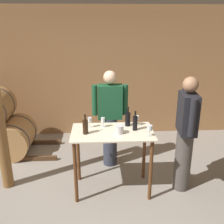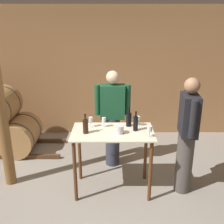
{
  "view_description": "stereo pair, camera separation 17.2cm",
  "coord_description": "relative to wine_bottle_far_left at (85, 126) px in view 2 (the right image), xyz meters",
  "views": [
    {
      "loc": [
        -0.01,
        -2.92,
        2.42
      ],
      "look_at": [
        0.17,
        0.53,
        1.19
      ],
      "focal_mm": 42.0,
      "sensor_mm": 36.0,
      "label": 1
    },
    {
      "loc": [
        0.16,
        -2.92,
        2.42
      ],
      "look_at": [
        0.17,
        0.53,
        1.19
      ],
      "focal_mm": 42.0,
      "sensor_mm": 36.0,
      "label": 2
    }
  ],
  "objects": [
    {
      "name": "wine_glass_near_right",
      "position": [
        0.74,
        0.26,
        0.01
      ],
      "size": [
        0.06,
        0.06,
        0.15
      ],
      "color": "silver",
      "rests_on": "tasting_table"
    },
    {
      "name": "wine_glass_near_center",
      "position": [
        0.24,
        0.22,
        -0.0
      ],
      "size": [
        0.06,
        0.06,
        0.14
      ],
      "color": "silver",
      "rests_on": "tasting_table"
    },
    {
      "name": "tasting_table",
      "position": [
        0.37,
        0.06,
        -0.3
      ],
      "size": [
        1.15,
        0.66,
        0.94
      ],
      "color": "beige",
      "rests_on": "ground_plane"
    },
    {
      "name": "wine_glass_near_left",
      "position": [
        0.05,
        0.22,
        0.01
      ],
      "size": [
        0.06,
        0.06,
        0.15
      ],
      "color": "silver",
      "rests_on": "tasting_table"
    },
    {
      "name": "barrel_rack",
      "position": [
        -1.75,
        1.29,
        -0.54
      ],
      "size": [
        2.3,
        0.82,
        1.24
      ],
      "color": "#4C331E",
      "rests_on": "ground_plane"
    },
    {
      "name": "ground_plane",
      "position": [
        0.2,
        -0.37,
        -1.05
      ],
      "size": [
        14.0,
        14.0,
        0.0
      ],
      "primitive_type": "plane",
      "color": "gray"
    },
    {
      "name": "person_host",
      "position": [
        1.41,
        0.04,
        -0.14
      ],
      "size": [
        0.25,
        0.59,
        1.71
      ],
      "color": "#4C4742",
      "rests_on": "ground_plane"
    },
    {
      "name": "ice_bucket",
      "position": [
        0.46,
        -0.01,
        -0.05
      ],
      "size": [
        0.12,
        0.12,
        0.11
      ],
      "color": "silver",
      "rests_on": "tasting_table"
    },
    {
      "name": "wine_bottle_left",
      "position": [
        0.6,
        0.25,
        0.0
      ],
      "size": [
        0.08,
        0.08,
        0.29
      ],
      "color": "black",
      "rests_on": "tasting_table"
    },
    {
      "name": "person_visitor_with_scarf",
      "position": [
        0.37,
        0.8,
        -0.17
      ],
      "size": [
        0.59,
        0.24,
        1.66
      ],
      "color": "#333847",
      "rests_on": "ground_plane"
    },
    {
      "name": "wine_glass_far_side",
      "position": [
        0.86,
        -0.12,
        0.01
      ],
      "size": [
        0.07,
        0.07,
        0.15
      ],
      "color": "silver",
      "rests_on": "tasting_table"
    },
    {
      "name": "wine_bottle_center",
      "position": [
        0.69,
        0.09,
        0.01
      ],
      "size": [
        0.07,
        0.07,
        0.28
      ],
      "color": "black",
      "rests_on": "tasting_table"
    },
    {
      "name": "wine_bottle_far_left",
      "position": [
        0.0,
        0.0,
        0.0
      ],
      "size": [
        0.08,
        0.08,
        0.28
      ],
      "color": "black",
      "rests_on": "tasting_table"
    },
    {
      "name": "back_wall",
      "position": [
        0.2,
        2.18,
        0.3
      ],
      "size": [
        8.4,
        0.05,
        2.7
      ],
      "color": "#996B42",
      "rests_on": "ground_plane"
    }
  ]
}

